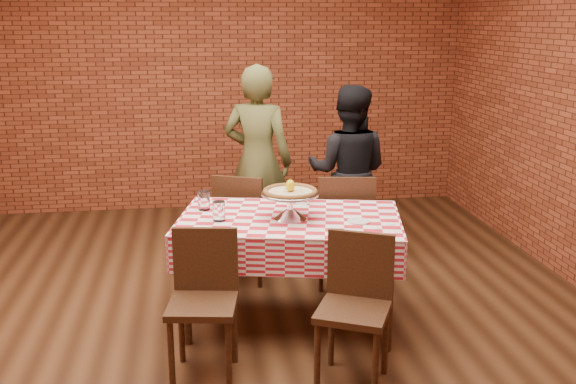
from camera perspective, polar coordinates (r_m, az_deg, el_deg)
The scene contains 19 objects.
ground at distance 4.43m, azimuth -5.73°, elevation -12.18°, with size 6.00×6.00×0.00m, color black.
back_wall at distance 6.96m, azimuth -7.26°, elevation 10.30°, with size 5.50×5.50×0.00m, color maroon.
table at distance 4.38m, azimuth 0.15°, elevation -6.99°, with size 1.43×0.86×0.75m, color #422915.
tablecloth at distance 4.29m, azimuth 0.15°, elevation -3.78°, with size 1.46×0.89×0.25m, color red, non-canonical shape.
pizza_stand at distance 4.20m, azimuth 0.20°, elevation -1.22°, with size 0.39×0.39×0.17m, color silver, non-canonical shape.
pizza at distance 4.18m, azimuth 0.20°, elevation -0.02°, with size 0.35×0.35×0.03m, color beige.
lemon at distance 4.16m, azimuth 0.20°, elevation 0.57°, with size 0.06×0.06×0.08m, color yellow.
water_glass_left at distance 4.18m, azimuth -6.12°, elevation -1.70°, with size 0.08×0.08×0.13m, color white.
water_glass_right at distance 4.43m, azimuth -7.43°, elevation -0.75°, with size 0.08×0.08×0.13m, color white.
side_plate at distance 4.17m, azimuth 6.23°, elevation -2.59°, with size 0.14×0.14×0.01m, color white.
sweetener_packet_a at distance 4.06m, azimuth 7.81°, elevation -3.21°, with size 0.05×0.04×0.01m, color white.
sweetener_packet_b at distance 4.15m, azimuth 9.02°, elevation -2.83°, with size 0.05×0.04×0.01m, color white.
condiment_caddy at distance 4.54m, azimuth 1.23°, elevation -0.17°, with size 0.10×0.08×0.14m, color silver.
chair_near_left at distance 3.76m, azimuth -7.53°, elevation -10.16°, with size 0.38×0.38×0.86m, color #422915, non-canonical shape.
chair_near_right at distance 3.68m, azimuth 5.77°, elevation -10.71°, with size 0.38×0.38×0.86m, color #422915, non-canonical shape.
chair_far_left at distance 5.13m, azimuth -3.79°, elevation -2.94°, with size 0.40×0.40×0.88m, color #422915, non-canonical shape.
chair_far_right at distance 5.03m, azimuth 4.96°, elevation -3.18°, with size 0.42×0.42×0.90m, color #422915, non-canonical shape.
diner_olive at distance 5.58m, azimuth -2.68°, elevation 2.74°, with size 0.60×0.40×1.66m, color #50532A.
diner_black at distance 5.58m, azimuth 5.33°, elevation 1.80°, with size 0.72×0.56×1.49m, color black.
Camera 1 is at (-0.14, -3.93, 2.03)m, focal length 40.28 mm.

